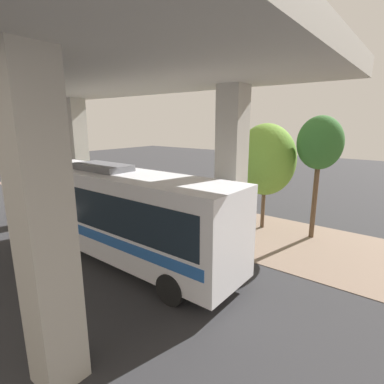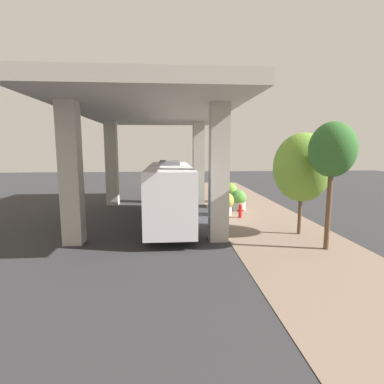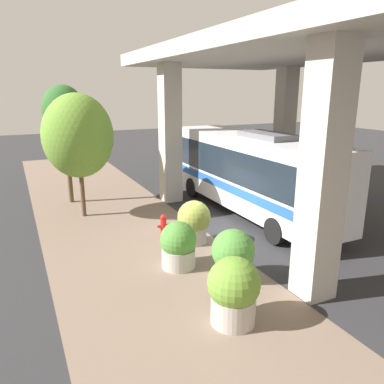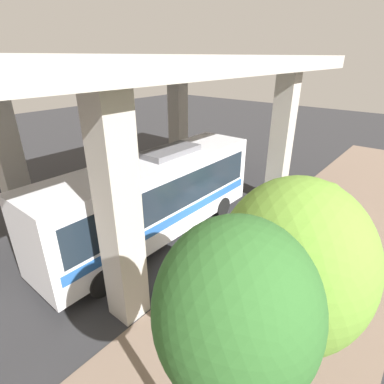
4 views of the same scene
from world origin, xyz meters
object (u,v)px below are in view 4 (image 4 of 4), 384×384
object	(u,v)px
planter_front	(257,230)
street_tree_far	(293,266)
bus	(155,194)
planter_back	(328,199)
fire_hydrant	(265,256)
street_tree_near	(235,314)
planter_middle	(290,207)
planter_extra	(303,227)

from	to	relation	value
planter_front	street_tree_far	world-z (taller)	street_tree_far
bus	planter_front	distance (m)	4.43
planter_back	street_tree_far	xyz separation A→B (m)	(-1.81, 9.67, 2.71)
street_tree_far	fire_hydrant	bearing A→B (deg)	-60.26
street_tree_near	planter_middle	bearing A→B (deg)	-73.07
planter_back	street_tree_far	bearing A→B (deg)	100.58
street_tree_far	planter_back	bearing A→B (deg)	-79.42
fire_hydrant	planter_back	bearing A→B (deg)	-94.48
planter_extra	planter_middle	bearing A→B (deg)	-51.16
planter_extra	street_tree_far	distance (m)	7.22
planter_front	planter_extra	world-z (taller)	planter_front
planter_front	planter_back	xyz separation A→B (m)	(-1.29, -4.82, 0.02)
fire_hydrant	planter_back	world-z (taller)	planter_back
bus	planter_front	world-z (taller)	bus
street_tree_far	bus	bearing A→B (deg)	-22.54
planter_extra	street_tree_near	world-z (taller)	street_tree_near
planter_back	planter_extra	distance (m)	3.27
fire_hydrant	street_tree_near	distance (m)	7.92
planter_middle	street_tree_near	bearing A→B (deg)	106.93
planter_front	street_tree_near	distance (m)	8.79
bus	street_tree_far	world-z (taller)	street_tree_far
planter_back	planter_extra	world-z (taller)	planter_back
planter_middle	street_tree_far	world-z (taller)	street_tree_far
planter_middle	bus	bearing A→B (deg)	51.62
planter_middle	planter_extra	size ratio (longest dim) A/B	1.03
fire_hydrant	planter_extra	bearing A→B (deg)	-100.32
fire_hydrant	planter_front	xyz separation A→B (m)	(0.85, -0.91, 0.36)
planter_front	planter_extra	size ratio (longest dim) A/B	1.06
planter_extra	street_tree_far	world-z (taller)	street_tree_far
planter_middle	planter_back	world-z (taller)	planter_back
planter_back	planter_extra	xyz separation A→B (m)	(0.00, 3.27, -0.12)
planter_front	planter_back	bearing A→B (deg)	-105.03
planter_extra	fire_hydrant	bearing A→B (deg)	79.68
bus	fire_hydrant	bearing A→B (deg)	-166.61
fire_hydrant	planter_middle	size ratio (longest dim) A/B	0.61
bus	planter_back	distance (m)	8.57
street_tree_far	street_tree_near	bearing A→B (deg)	94.26
fire_hydrant	street_tree_near	bearing A→B (deg)	110.84
planter_front	planter_middle	bearing A→B (deg)	-93.11
planter_middle	planter_extra	distance (m)	1.81
planter_extra	planter_front	bearing A→B (deg)	50.10
planter_front	street_tree_far	bearing A→B (deg)	122.57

